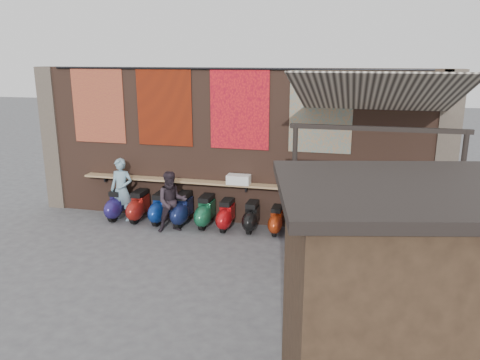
# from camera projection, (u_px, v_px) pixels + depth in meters

# --- Properties ---
(ground) EXTENTS (70.00, 70.00, 0.00)m
(ground) POSITION_uv_depth(u_px,v_px,m) (198.00, 260.00, 10.10)
(ground) COLOR #474749
(ground) RESTS_ON ground
(brick_wall) EXTENTS (10.00, 0.40, 4.00)m
(brick_wall) POSITION_uv_depth(u_px,v_px,m) (230.00, 147.00, 12.12)
(brick_wall) COLOR brown
(brick_wall) RESTS_ON ground
(pier_left) EXTENTS (0.50, 0.50, 4.00)m
(pier_left) POSITION_uv_depth(u_px,v_px,m) (55.00, 139.00, 13.34)
(pier_left) COLOR #4C4238
(pier_left) RESTS_ON ground
(pier_right) EXTENTS (0.50, 0.50, 4.00)m
(pier_right) POSITION_uv_depth(u_px,v_px,m) (445.00, 157.00, 10.91)
(pier_right) COLOR #4C4238
(pier_right) RESTS_ON ground
(eating_counter) EXTENTS (8.00, 0.32, 0.05)m
(eating_counter) POSITION_uv_depth(u_px,v_px,m) (227.00, 184.00, 12.01)
(eating_counter) COLOR #9E7A51
(eating_counter) RESTS_ON brick_wall
(shelf_box) EXTENTS (0.59, 0.31, 0.24)m
(shelf_box) POSITION_uv_depth(u_px,v_px,m) (239.00, 179.00, 11.87)
(shelf_box) COLOR white
(shelf_box) RESTS_ON eating_counter
(tapestry_redgold) EXTENTS (1.50, 0.02, 2.00)m
(tapestry_redgold) POSITION_uv_depth(u_px,v_px,m) (98.00, 105.00, 12.50)
(tapestry_redgold) COLOR maroon
(tapestry_redgold) RESTS_ON brick_wall
(tapestry_sun) EXTENTS (1.50, 0.02, 2.00)m
(tapestry_sun) POSITION_uv_depth(u_px,v_px,m) (164.00, 107.00, 12.06)
(tapestry_sun) COLOR red
(tapestry_sun) RESTS_ON brick_wall
(tapestry_orange) EXTENTS (1.50, 0.02, 2.00)m
(tapestry_orange) POSITION_uv_depth(u_px,v_px,m) (239.00, 109.00, 11.59)
(tapestry_orange) COLOR red
(tapestry_orange) RESTS_ON brick_wall
(tapestry_multi) EXTENTS (1.50, 0.02, 2.00)m
(tapestry_multi) POSITION_uv_depth(u_px,v_px,m) (321.00, 111.00, 11.12)
(tapestry_multi) COLOR teal
(tapestry_multi) RESTS_ON brick_wall
(hang_rail) EXTENTS (9.50, 0.06, 0.06)m
(hang_rail) POSITION_uv_depth(u_px,v_px,m) (227.00, 69.00, 11.40)
(hang_rail) COLOR black
(hang_rail) RESTS_ON brick_wall
(scooter_stool_0) EXTENTS (0.38, 0.84, 0.80)m
(scooter_stool_0) POSITION_uv_depth(u_px,v_px,m) (117.00, 205.00, 12.60)
(scooter_stool_0) COLOR navy
(scooter_stool_0) RESTS_ON ground
(scooter_stool_1) EXTENTS (0.38, 0.85, 0.81)m
(scooter_stool_1) POSITION_uv_depth(u_px,v_px,m) (139.00, 206.00, 12.46)
(scooter_stool_1) COLOR maroon
(scooter_stool_1) RESTS_ON ground
(scooter_stool_2) EXTENTS (0.38, 0.85, 0.80)m
(scooter_stool_2) POSITION_uv_depth(u_px,v_px,m) (160.00, 208.00, 12.29)
(scooter_stool_2) COLOR navy
(scooter_stool_2) RESTS_ON ground
(scooter_stool_3) EXTENTS (0.40, 0.89, 0.85)m
(scooter_stool_3) POSITION_uv_depth(u_px,v_px,m) (182.00, 209.00, 12.14)
(scooter_stool_3) COLOR #121B44
(scooter_stool_3) RESTS_ON ground
(scooter_stool_4) EXTENTS (0.38, 0.85, 0.81)m
(scooter_stool_4) POSITION_uv_depth(u_px,v_px,m) (206.00, 212.00, 12.01)
(scooter_stool_4) COLOR #175E3A
(scooter_stool_4) RESTS_ON ground
(scooter_stool_5) EXTENTS (0.36, 0.80, 0.76)m
(scooter_stool_5) POSITION_uv_depth(u_px,v_px,m) (226.00, 215.00, 11.84)
(scooter_stool_5) COLOR #AE0D10
(scooter_stool_5) RESTS_ON ground
(scooter_stool_6) EXTENTS (0.35, 0.78, 0.74)m
(scooter_stool_6) POSITION_uv_depth(u_px,v_px,m) (252.00, 217.00, 11.74)
(scooter_stool_6) COLOR black
(scooter_stool_6) RESTS_ON ground
(scooter_stool_7) EXTENTS (0.32, 0.71, 0.68)m
(scooter_stool_7) POSITION_uv_depth(u_px,v_px,m) (276.00, 220.00, 11.57)
(scooter_stool_7) COLOR #9B2C0E
(scooter_stool_7) RESTS_ON ground
(scooter_stool_8) EXTENTS (0.36, 0.79, 0.75)m
(scooter_stool_8) POSITION_uv_depth(u_px,v_px,m) (302.00, 220.00, 11.46)
(scooter_stool_8) COLOR #1A0E9A
(scooter_stool_8) RESTS_ON ground
(diner_left) EXTENTS (0.62, 0.42, 1.68)m
(diner_left) POSITION_uv_depth(u_px,v_px,m) (122.00, 190.00, 12.42)
(diner_left) COLOR #779CAE
(diner_left) RESTS_ON ground
(diner_right) EXTENTS (0.94, 0.88, 1.55)m
(diner_right) POSITION_uv_depth(u_px,v_px,m) (172.00, 202.00, 11.60)
(diner_right) COLOR #2C2229
(diner_right) RESTS_ON ground
(shopper_navy) EXTENTS (1.13, 1.04, 1.85)m
(shopper_navy) POSITION_uv_depth(u_px,v_px,m) (345.00, 237.00, 8.95)
(shopper_navy) COLOR black
(shopper_navy) RESTS_ON ground
(shopper_grey) EXTENTS (1.29, 1.09, 1.74)m
(shopper_grey) POSITION_uv_depth(u_px,v_px,m) (409.00, 239.00, 8.98)
(shopper_grey) COLOR slate
(shopper_grey) RESTS_ON ground
(shopper_tan) EXTENTS (0.84, 0.90, 1.54)m
(shopper_tan) POSITION_uv_depth(u_px,v_px,m) (323.00, 232.00, 9.59)
(shopper_tan) COLOR #866355
(shopper_tan) RESTS_ON ground
(market_stall) EXTENTS (3.03, 2.53, 2.86)m
(market_stall) POSITION_uv_depth(u_px,v_px,m) (409.00, 318.00, 5.23)
(market_stall) COLOR black
(market_stall) RESTS_ON ground
(stall_roof) EXTENTS (3.40, 2.90, 0.12)m
(stall_roof) POSITION_uv_depth(u_px,v_px,m) (422.00, 190.00, 4.85)
(stall_roof) COLOR black
(stall_roof) RESTS_ON market_stall
(stall_sign) EXTENTS (1.18, 0.31, 0.50)m
(stall_sign) POSITION_uv_depth(u_px,v_px,m) (387.00, 231.00, 6.05)
(stall_sign) COLOR gold
(stall_sign) RESTS_ON market_stall
(stall_shelf) EXTENTS (2.16, 0.60, 0.06)m
(stall_shelf) POSITION_uv_depth(u_px,v_px,m) (381.00, 303.00, 6.32)
(stall_shelf) COLOR #473321
(stall_shelf) RESTS_ON market_stall
(awning_canvas) EXTENTS (3.20, 3.28, 0.97)m
(awning_canvas) POSITION_uv_depth(u_px,v_px,m) (377.00, 94.00, 9.22)
(awning_canvas) COLOR beige
(awning_canvas) RESTS_ON brick_wall
(awning_ledger) EXTENTS (3.30, 0.08, 0.12)m
(awning_ledger) POSITION_uv_depth(u_px,v_px,m) (376.00, 71.00, 10.61)
(awning_ledger) COLOR #33261C
(awning_ledger) RESTS_ON brick_wall
(awning_header) EXTENTS (3.00, 0.08, 0.08)m
(awning_header) POSITION_uv_depth(u_px,v_px,m) (378.00, 129.00, 7.93)
(awning_header) COLOR black
(awning_header) RESTS_ON awning_post_left
(awning_post_left) EXTENTS (0.09, 0.09, 3.10)m
(awning_post_left) POSITION_uv_depth(u_px,v_px,m) (293.00, 208.00, 8.65)
(awning_post_left) COLOR black
(awning_post_left) RESTS_ON ground
(awning_post_right) EXTENTS (0.09, 0.09, 3.10)m
(awning_post_right) POSITION_uv_depth(u_px,v_px,m) (456.00, 220.00, 8.00)
(awning_post_right) COLOR black
(awning_post_right) RESTS_ON ground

